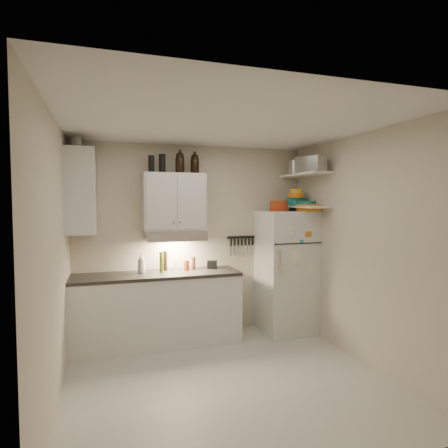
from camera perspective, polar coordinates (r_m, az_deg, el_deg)
name	(u,v)px	position (r m, az deg, el deg)	size (l,w,h in m)	color
floor	(228,381)	(4.16, 0.54, -22.79)	(3.20, 3.00, 0.02)	beige
ceiling	(228,122)	(3.82, 0.56, 15.25)	(3.20, 3.00, 0.02)	silver
back_wall	(194,240)	(5.22, -4.67, -2.42)	(3.20, 0.02, 2.60)	beige
left_wall	(53,262)	(3.61, -24.61, -5.27)	(0.02, 3.00, 2.60)	beige
right_wall	(362,248)	(4.54, 20.27, -3.48)	(0.02, 3.00, 2.60)	beige
base_cabinet	(157,310)	(4.98, -10.12, -12.82)	(2.10, 0.60, 0.88)	white
countertop	(157,275)	(4.88, -10.17, -7.62)	(2.10, 0.62, 0.04)	#2D2A26
upper_cabinet	(174,202)	(4.96, -7.62, 3.34)	(0.80, 0.33, 0.75)	white
side_cabinet	(81,191)	(4.76, -20.97, 4.66)	(0.33, 0.55, 1.00)	white
range_hood	(175,235)	(4.91, -7.45, -1.74)	(0.76, 0.46, 0.12)	silver
fridge	(286,271)	(5.38, 9.41, -7.12)	(0.70, 0.68, 1.70)	silver
shelf_hi	(305,175)	(5.28, 12.17, 7.36)	(0.30, 0.95, 0.03)	white
shelf_lo	(304,207)	(5.27, 12.11, 2.58)	(0.30, 0.95, 0.03)	white
knife_strip	(241,237)	(5.39, 2.66, -2.02)	(0.42, 0.02, 0.03)	black
dutch_oven	(279,206)	(5.18, 8.37, 2.75)	(0.25, 0.25, 0.15)	maroon
book_stack	(308,208)	(5.18, 12.75, 2.43)	(0.23, 0.28, 0.10)	orange
spice_jar	(287,208)	(5.29, 9.60, 2.43)	(0.05, 0.05, 0.09)	silver
stock_pot	(297,168)	(5.52, 11.13, 8.37)	(0.27, 0.27, 0.20)	silver
tin_a	(306,165)	(5.28, 12.32, 8.74)	(0.22, 0.20, 0.22)	#AAAAAD
tin_b	(316,164)	(4.92, 13.91, 8.93)	(0.19, 0.19, 0.19)	#AAAAAD
bowl_teal	(295,202)	(5.43, 10.80, 3.36)	(0.27, 0.27, 0.11)	#16757C
bowl_orange	(296,195)	(5.36, 10.92, 4.30)	(0.22, 0.22, 0.07)	orange
bowl_yellow	(296,191)	(5.36, 10.93, 4.94)	(0.17, 0.17, 0.05)	gold
plates	(306,203)	(5.34, 12.39, 3.10)	(0.26, 0.26, 0.07)	#16757C
growler_a	(180,162)	(4.95, -6.74, 9.30)	(0.12, 0.12, 0.28)	black
growler_b	(195,164)	(5.04, -4.48, 9.17)	(0.11, 0.11, 0.27)	black
thermos_a	(162,164)	(4.96, -9.41, 9.08)	(0.08, 0.08, 0.24)	black
thermos_b	(151,164)	(4.92, -11.02, 8.95)	(0.08, 0.08, 0.22)	black
side_jar	(76,143)	(4.90, -21.59, 11.47)	(0.13, 0.13, 0.17)	silver
soap_bottle	(141,262)	(4.87, -12.46, -5.70)	(0.11, 0.11, 0.29)	white
pepper_mill	(193,263)	(5.07, -4.69, -5.95)	(0.05, 0.05, 0.17)	brown
oil_bottle	(161,262)	(4.87, -9.51, -5.75)	(0.05, 0.05, 0.27)	#4D5F17
vinegar_bottle	(165,261)	(5.02, -8.96, -5.55)	(0.05, 0.05, 0.26)	black
clear_bottle	(176,264)	(5.05, -7.29, -6.09)	(0.05, 0.05, 0.15)	silver
red_jar	(187,265)	(5.00, -5.73, -6.29)	(0.07, 0.07, 0.14)	maroon
caddy	(212,265)	(5.13, -1.83, -6.20)	(0.12, 0.09, 0.11)	black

